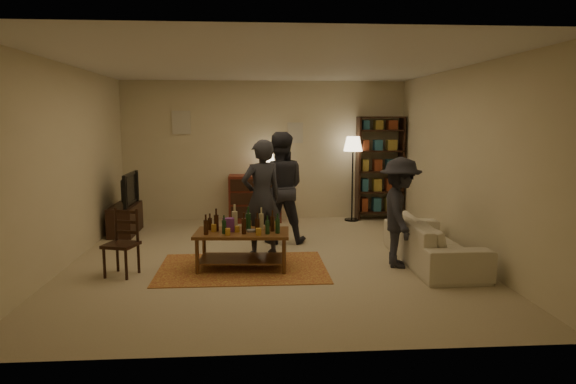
{
  "coord_description": "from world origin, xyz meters",
  "views": [
    {
      "loc": [
        -0.27,
        -7.09,
        1.96
      ],
      "look_at": [
        0.25,
        0.1,
        0.94
      ],
      "focal_mm": 32.0,
      "sensor_mm": 36.0,
      "label": 1
    }
  ],
  "objects": [
    {
      "name": "sofa",
      "position": [
        2.2,
        -0.4,
        0.3
      ],
      "size": [
        0.81,
        2.08,
        0.61
      ],
      "primitive_type": "imported",
      "rotation": [
        0.0,
        0.0,
        1.57
      ],
      "color": "beige",
      "rests_on": "ground"
    },
    {
      "name": "floor_lamp",
      "position": [
        1.69,
        2.65,
        1.38
      ],
      "size": [
        0.36,
        0.36,
        1.64
      ],
      "color": "black",
      "rests_on": "ground"
    },
    {
      "name": "dining_chair",
      "position": [
        -1.9,
        -0.62,
        0.44
      ],
      "size": [
        0.46,
        0.46,
        0.86
      ],
      "rotation": [
        0.0,
        0.0,
        -0.3
      ],
      "color": "black",
      "rests_on": "ground"
    },
    {
      "name": "dresser",
      "position": [
        -0.19,
        2.71,
        0.48
      ],
      "size": [
        1.0,
        0.5,
        1.36
      ],
      "color": "maroon",
      "rests_on": "ground"
    },
    {
      "name": "floor",
      "position": [
        0.0,
        0.0,
        0.0
      ],
      "size": [
        6.0,
        6.0,
        0.0
      ],
      "primitive_type": "plane",
      "color": "#C6B793",
      "rests_on": "ground"
    },
    {
      "name": "room_shell",
      "position": [
        -0.65,
        2.98,
        1.81
      ],
      "size": [
        6.0,
        6.0,
        6.0
      ],
      "color": "beige",
      "rests_on": "ground"
    },
    {
      "name": "person_right",
      "position": [
        0.17,
        0.98,
        0.88
      ],
      "size": [
        0.9,
        0.72,
        1.77
      ],
      "primitive_type": "imported",
      "rotation": [
        0.0,
        0.0,
        3.08
      ],
      "color": "#2A2A32",
      "rests_on": "ground"
    },
    {
      "name": "tv_stand",
      "position": [
        -2.44,
        1.8,
        0.38
      ],
      "size": [
        0.4,
        1.0,
        1.06
      ],
      "color": "black",
      "rests_on": "ground"
    },
    {
      "name": "bookshelf",
      "position": [
        2.25,
        2.78,
        1.03
      ],
      "size": [
        0.9,
        0.34,
        2.02
      ],
      "color": "black",
      "rests_on": "ground"
    },
    {
      "name": "coffee_table",
      "position": [
        -0.4,
        -0.46,
        0.44
      ],
      "size": [
        1.27,
        0.75,
        0.84
      ],
      "rotation": [
        0.0,
        0.0,
        -0.07
      ],
      "color": "brown",
      "rests_on": "ground"
    },
    {
      "name": "person_left",
      "position": [
        -0.12,
        0.2,
        0.84
      ],
      "size": [
        0.72,
        0.61,
        1.68
      ],
      "primitive_type": "imported",
      "rotation": [
        0.0,
        0.0,
        3.53
      ],
      "color": "#27282F",
      "rests_on": "ground"
    },
    {
      "name": "rug",
      "position": [
        -0.4,
        -0.47,
        0.01
      ],
      "size": [
        2.2,
        1.5,
        0.01
      ],
      "primitive_type": "cube",
      "color": "maroon",
      "rests_on": "ground"
    },
    {
      "name": "person_by_sofa",
      "position": [
        1.7,
        -0.5,
        0.73
      ],
      "size": [
        0.69,
        1.02,
        1.47
      ],
      "primitive_type": "imported",
      "rotation": [
        0.0,
        0.0,
        1.41
      ],
      "color": "#23242B",
      "rests_on": "ground"
    }
  ]
}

